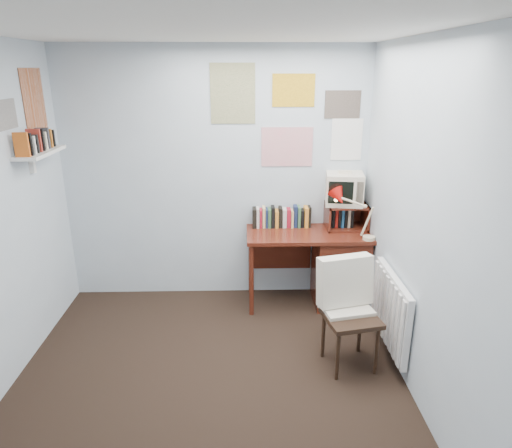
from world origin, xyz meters
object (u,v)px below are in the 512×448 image
at_px(desk_chair, 351,318).
at_px(crt_tv, 344,187).
at_px(desk_lamp, 371,218).
at_px(wall_shelf, 40,153).
at_px(desk, 334,265).
at_px(radiator, 391,310).
at_px(tv_riser, 346,216).

distance_m(desk_chair, crt_tv, 1.41).
relative_size(desk_lamp, wall_shelf, 0.67).
bearing_deg(wall_shelf, desk, 8.40).
bearing_deg(wall_shelf, radiator, -10.89).
bearing_deg(desk_chair, desk, 75.10).
relative_size(crt_tv, wall_shelf, 0.57).
bearing_deg(radiator, wall_shelf, 169.11).
bearing_deg(desk_lamp, crt_tv, 111.88).
bearing_deg(tv_riser, radiator, -80.72).
distance_m(tv_riser, crt_tv, 0.29).
relative_size(desk_lamp, radiator, 0.52).
relative_size(desk_chair, radiator, 1.07).
xyz_separation_m(desk_chair, crt_tv, (0.15, 1.19, 0.75)).
height_order(desk_chair, radiator, desk_chair).
bearing_deg(wall_shelf, desk_lamp, 3.32).
bearing_deg(desk, tv_riser, 42.96).
bearing_deg(desk_chair, tv_riser, 69.68).
bearing_deg(crt_tv, desk, -114.53).
distance_m(desk_chair, desk_lamp, 1.05).
bearing_deg(desk_lamp, tv_riser, 108.49).
bearing_deg(crt_tv, desk_chair, -88.96).
xyz_separation_m(desk_lamp, wall_shelf, (-2.84, -0.16, 0.65)).
relative_size(desk_chair, desk_lamp, 2.06).
bearing_deg(crt_tv, tv_riser, -21.75).
height_order(desk_lamp, crt_tv, crt_tv).
height_order(desk, desk_chair, desk_chair).
bearing_deg(desk, radiator, -72.76).
height_order(desk_chair, tv_riser, tv_riser).
xyz_separation_m(desk, wall_shelf, (-2.57, -0.38, 1.21)).
xyz_separation_m(crt_tv, radiator, (0.20, -1.06, -0.76)).
distance_m(desk_lamp, radiator, 0.90).
bearing_deg(radiator, tv_riser, 99.28).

